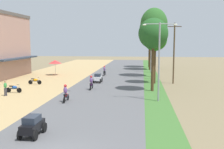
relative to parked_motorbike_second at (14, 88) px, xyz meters
The scene contains 18 objects.
parked_motorbike_second is the anchor object (origin of this frame).
parked_motorbike_third 5.76m from the parked_motorbike_second, 89.89° to the left, with size 1.80×0.54×0.94m.
vendor_umbrella 15.59m from the parked_motorbike_second, 91.80° to the left, with size 2.20×2.20×2.52m.
pedestrian_on_shoulder 1.82m from the parked_motorbike_second, 90.64° to the right, with size 0.37×0.43×1.62m.
median_tree_nearest 16.56m from the parked_motorbike_second, 10.56° to the left, with size 3.31×3.31×8.21m.
median_tree_second 18.57m from the parked_motorbike_second, 28.22° to the left, with size 3.13×3.13×7.39m.
median_tree_third 23.27m from the parked_motorbike_second, 44.12° to the left, with size 4.23×4.23×10.86m.
median_tree_fourth 30.83m from the parked_motorbike_second, 59.00° to the left, with size 4.69×4.69×9.43m.
median_tree_fifth 35.46m from the parked_motorbike_second, 63.47° to the left, with size 4.37×4.37×10.84m.
streetlamp_near 16.20m from the parked_motorbike_second, ahead, with size 3.16×0.20×7.36m.
streetlamp_mid 20.32m from the parked_motorbike_second, 38.76° to the left, with size 3.16×0.20×7.21m.
streetlamp_far 26.84m from the parked_motorbike_second, 54.10° to the left, with size 3.16×0.20×7.48m.
utility_pole_near 20.65m from the parked_motorbike_second, 26.19° to the left, with size 1.80×0.20×8.15m.
car_hatchback_black 14.86m from the parked_motorbike_second, 59.18° to the right, with size 1.04×2.00×1.23m.
car_hatchback_white 11.45m from the parked_motorbike_second, 45.81° to the left, with size 1.04×2.00×1.23m.
motorbike_foreground_rider 7.95m from the parked_motorbike_second, 28.32° to the right, with size 0.54×1.80×1.66m.
motorbike_ahead_second 8.61m from the parked_motorbike_second, 19.19° to the left, with size 0.54×1.80×1.66m.
motorbike_ahead_third 17.55m from the parked_motorbike_second, 63.49° to the left, with size 0.54×1.80×1.66m.
Camera 1 is at (4.25, -11.53, 5.63)m, focal length 42.35 mm.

